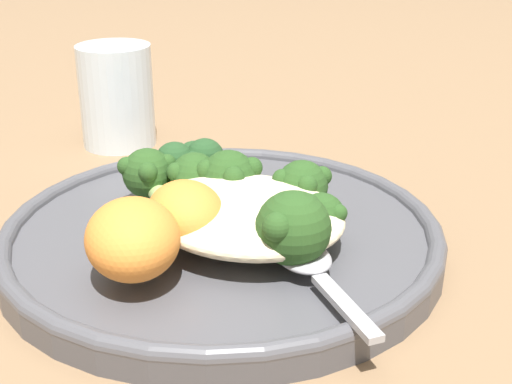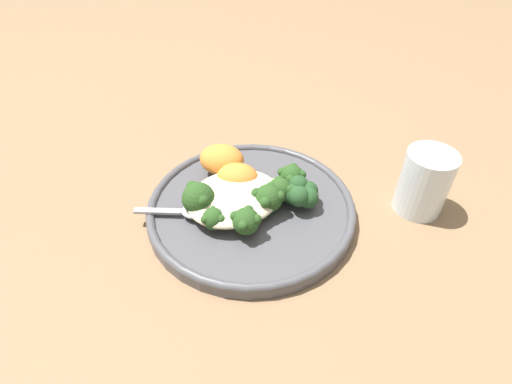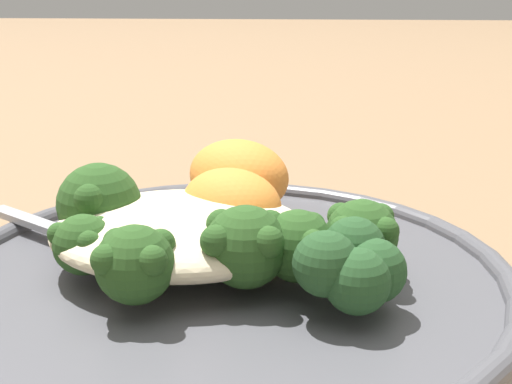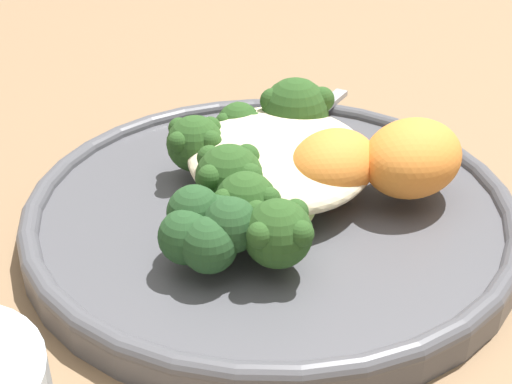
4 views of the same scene
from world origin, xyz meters
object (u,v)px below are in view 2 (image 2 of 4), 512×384
Objects in this scene: broccoli_stalk_5 at (283,179)px; plate at (253,207)px; broccoli_stalk_4 at (275,189)px; kale_tuft at (301,193)px; sweet_potato_chunk_1 at (238,177)px; sweet_potato_chunk_0 at (223,159)px; broccoli_stalk_0 at (205,197)px; broccoli_stalk_3 at (264,195)px; spoon at (191,211)px; quinoa_mound at (232,195)px; water_glass at (424,182)px; broccoli_stalk_2 at (247,215)px; broccoli_stalk_1 at (228,206)px.

plate is at bearing -153.20° from broccoli_stalk_5.
broccoli_stalk_4 and kale_tuft have the same top height.
broccoli_stalk_4 is at bearing -55.71° from sweet_potato_chunk_1.
sweet_potato_chunk_0 is 0.13m from kale_tuft.
sweet_potato_chunk_0 is at bearing -135.72° from broccoli_stalk_0.
plate is at bearing -149.37° from broccoli_stalk_3.
spoon is at bearing -5.57° from broccoli_stalk_0.
kale_tuft is (0.08, -0.05, 0.00)m from quinoa_mound.
broccoli_stalk_5 is 1.89× the size of kale_tuft.
quinoa_mound is 0.06m from spoon.
broccoli_stalk_3 is at bearing 152.33° from water_glass.
broccoli_stalk_3 reaches higher than broccoli_stalk_2.
broccoli_stalk_5 is 0.10m from sweet_potato_chunk_0.
water_glass reaches higher than broccoli_stalk_4.
broccoli_stalk_0 is 1.91× the size of sweet_potato_chunk_1.
broccoli_stalk_5 is (0.11, -0.02, -0.00)m from broccoli_stalk_0.
broccoli_stalk_3 is 0.97× the size of water_glass.
broccoli_stalk_1 is at bearing 159.20° from kale_tuft.
broccoli_stalk_5 is 0.19m from water_glass.
water_glass is at bearing 26.45° from broccoli_stalk_4.
water_glass reaches higher than kale_tuft.
broccoli_stalk_5 reaches higher than broccoli_stalk_1.
broccoli_stalk_3 reaches higher than broccoli_stalk_5.
broccoli_stalk_0 is at bearing -166.51° from sweet_potato_chunk_1.
sweet_potato_chunk_0 is 0.10m from spoon.
spoon is (-0.08, 0.02, 0.01)m from plate.
broccoli_stalk_1 is 0.27m from water_glass.
sweet_potato_chunk_1 is (0.06, 0.01, -0.00)m from broccoli_stalk_0.
quinoa_mound is 1.10× the size of broccoli_stalk_1.
broccoli_stalk_3 is 1.54× the size of sweet_potato_chunk_1.
broccoli_stalk_5 is 0.04m from kale_tuft.
broccoli_stalk_3 is 0.94× the size of broccoli_stalk_5.
plate is 3.02× the size of broccoli_stalk_2.
broccoli_stalk_0 is at bearing 152.42° from water_glass.
broccoli_stalk_2 is at bearing -104.51° from sweet_potato_chunk_0.
broccoli_stalk_3 is at bearing 153.46° from kale_tuft.
broccoli_stalk_3 is (0.04, 0.02, 0.00)m from broccoli_stalk_2.
kale_tuft is at bearing -62.78° from broccoli_stalk_5.
broccoli_stalk_1 is at bearing -139.10° from quinoa_mound.
quinoa_mound is at bearing -157.75° from spoon.
quinoa_mound is at bearing 150.87° from water_glass.
plate is 0.09m from sweet_potato_chunk_0.
water_glass is at bearing -28.01° from kale_tuft.
broccoli_stalk_5 is at bearing 156.12° from broccoli_stalk_1.
broccoli_stalk_5 is (0.08, -0.01, 0.00)m from quinoa_mound.
kale_tuft reaches higher than quinoa_mound.
broccoli_stalk_3 is 0.02m from broccoli_stalk_4.
broccoli_stalk_0 reaches higher than broccoli_stalk_2.
kale_tuft is (0.05, -0.12, -0.00)m from sweet_potato_chunk_0.
broccoli_stalk_2 is 1.06× the size of broccoli_stalk_3.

